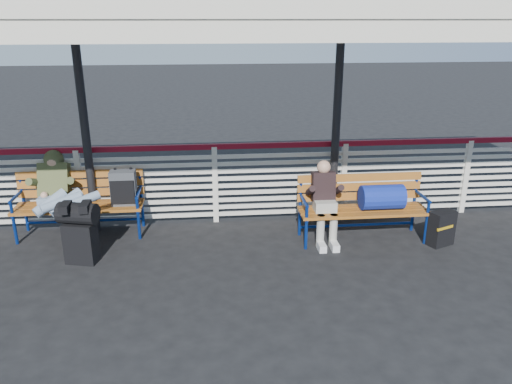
{
  "coord_description": "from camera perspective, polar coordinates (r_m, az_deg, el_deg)",
  "views": [
    {
      "loc": [
        -0.11,
        -5.34,
        3.01
      ],
      "look_at": [
        0.54,
        1.0,
        0.78
      ],
      "focal_mm": 35.0,
      "sensor_mm": 36.0,
      "label": 1
    }
  ],
  "objects": [
    {
      "name": "ground",
      "position": [
        6.13,
        -4.11,
        -10.15
      ],
      "size": [
        60.0,
        60.0,
        0.0
      ],
      "primitive_type": "plane",
      "color": "black",
      "rests_on": "ground"
    },
    {
      "name": "luggage_stack",
      "position": [
        6.77,
        -19.51,
        -4.15
      ],
      "size": [
        0.54,
        0.39,
        0.82
      ],
      "rotation": [
        0.0,
        0.0,
        -0.25
      ],
      "color": "black",
      "rests_on": "ground"
    },
    {
      "name": "bench_left",
      "position": [
        7.54,
        -17.83,
        -0.22
      ],
      "size": [
        1.8,
        0.56,
        0.97
      ],
      "color": "#B06B22",
      "rests_on": "ground"
    },
    {
      "name": "fence",
      "position": [
        7.61,
        -4.7,
        1.26
      ],
      "size": [
        12.08,
        0.08,
        1.24
      ],
      "color": "silver",
      "rests_on": "ground"
    },
    {
      "name": "companion_person",
      "position": [
        7.0,
        7.86,
        -1.06
      ],
      "size": [
        0.32,
        0.66,
        1.15
      ],
      "color": "#ACAA9B",
      "rests_on": "ground"
    },
    {
      "name": "traveler_man",
      "position": [
        7.32,
        -21.37,
        -0.43
      ],
      "size": [
        0.93,
        1.49,
        0.77
      ],
      "color": "#91A8C4",
      "rests_on": "ground"
    },
    {
      "name": "canopy",
      "position": [
        6.21,
        -5.09,
        19.51
      ],
      "size": [
        12.6,
        3.6,
        3.16
      ],
      "color": "silver",
      "rests_on": "ground"
    },
    {
      "name": "bench_right",
      "position": [
        7.19,
        13.13,
        -0.82
      ],
      "size": [
        1.8,
        0.56,
        0.92
      ],
      "color": "#B06B22",
      "rests_on": "ground"
    },
    {
      "name": "suitcase_side",
      "position": [
        7.4,
        20.43,
        -3.9
      ],
      "size": [
        0.4,
        0.34,
        0.49
      ],
      "rotation": [
        0.0,
        0.0,
        0.41
      ],
      "color": "black",
      "rests_on": "ground"
    }
  ]
}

